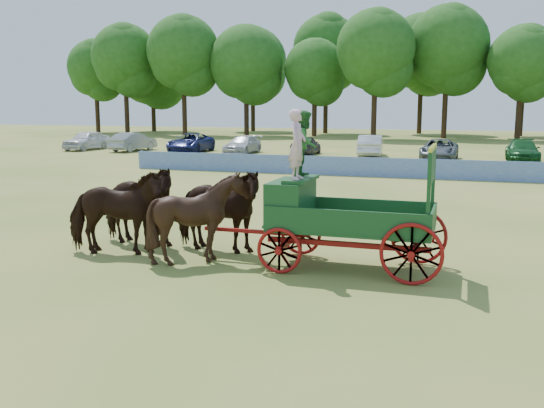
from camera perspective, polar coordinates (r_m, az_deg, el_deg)
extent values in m
plane|color=#AA974C|center=(16.11, -1.59, -4.66)|extent=(160.00, 160.00, 0.00)
imported|color=black|center=(16.25, -14.54, -0.75)|extent=(2.90, 1.85, 2.27)
imported|color=black|center=(17.18, -12.58, -0.14)|extent=(2.82, 1.57, 2.27)
imported|color=black|center=(15.11, -6.84, -1.27)|extent=(2.25, 2.04, 2.27)
imported|color=black|center=(16.10, -5.20, -0.59)|extent=(2.75, 1.39, 2.27)
cube|color=maroon|center=(14.96, 1.77, -3.40)|extent=(0.12, 2.00, 0.12)
cube|color=maroon|center=(14.43, 13.31, -4.13)|extent=(0.12, 2.00, 0.12)
cube|color=maroon|center=(14.07, 7.03, -3.80)|extent=(3.80, 0.10, 0.12)
cube|color=maroon|center=(15.12, 7.83, -2.88)|extent=(3.80, 0.10, 0.12)
cube|color=maroon|center=(15.20, -1.48, -2.62)|extent=(2.80, 0.09, 0.09)
cube|color=#1A4E25|center=(14.54, 7.47, -2.24)|extent=(3.80, 1.80, 0.10)
cube|color=#1A4E25|center=(13.63, 6.81, -1.73)|extent=(3.80, 0.06, 0.55)
cube|color=#1A4E25|center=(15.33, 8.10, -0.51)|extent=(3.80, 0.06, 0.55)
cube|color=#1A4E25|center=(14.26, 14.94, -1.48)|extent=(0.06, 1.80, 0.55)
cube|color=#1A4E25|center=(14.78, 1.79, 0.19)|extent=(0.85, 1.70, 1.05)
cube|color=#1A4E25|center=(14.63, 2.74, 2.35)|extent=(0.55, 1.50, 0.08)
cube|color=#1A4E25|center=(14.92, 0.39, -0.49)|extent=(0.10, 1.60, 0.65)
cube|color=#1A4E25|center=(14.92, 1.05, -1.66)|extent=(0.55, 1.60, 0.06)
cube|color=#1A4E25|center=(13.37, 14.51, 0.65)|extent=(0.08, 0.08, 1.80)
cube|color=#1A4E25|center=(14.95, 14.92, 1.54)|extent=(0.08, 0.08, 1.80)
cube|color=#1A4E25|center=(14.09, 14.83, 3.53)|extent=(0.07, 1.75, 0.75)
cube|color=gold|center=(14.06, 14.90, 5.15)|extent=(0.08, 1.80, 0.09)
cube|color=gold|center=(14.09, 14.67, 3.54)|extent=(0.02, 1.30, 0.12)
torus|color=maroon|center=(14.09, 0.68, -4.42)|extent=(1.09, 0.09, 1.09)
torus|color=maroon|center=(15.86, 2.74, -2.85)|extent=(1.09, 0.09, 1.09)
torus|color=maroon|center=(13.49, 12.98, -4.63)|extent=(1.39, 0.09, 1.39)
torus|color=maroon|center=(15.33, 13.63, -2.97)|extent=(1.39, 0.09, 1.39)
imported|color=#EDB5C3|center=(14.21, 2.40, 5.62)|extent=(0.39, 0.60, 1.64)
imported|color=#296927|center=(14.89, 3.13, 5.71)|extent=(0.61, 0.78, 1.60)
cube|color=#1F3CA9|center=(33.48, 7.20, 3.53)|extent=(26.00, 0.08, 1.05)
imported|color=silver|center=(54.53, -17.04, 5.76)|extent=(2.17, 4.89, 1.64)
imported|color=gray|center=(52.18, -12.95, 5.73)|extent=(2.15, 4.84, 1.54)
imported|color=navy|center=(50.06, -7.66, 5.73)|extent=(2.89, 5.65, 1.53)
imported|color=silver|center=(48.42, -2.78, 5.59)|extent=(2.02, 4.77, 1.37)
imported|color=#333338|center=(47.25, 3.20, 5.55)|extent=(1.84, 4.34, 1.46)
imported|color=silver|center=(46.31, 9.25, 5.45)|extent=(2.21, 5.02, 1.60)
imported|color=slate|center=(44.40, 15.48, 4.97)|extent=(2.54, 5.29, 1.46)
imported|color=#144C1E|center=(44.73, 22.50, 4.64)|extent=(2.15, 5.16, 1.49)
cylinder|color=#382314|center=(88.09, -16.10, 8.08)|extent=(0.60, 0.60, 4.82)
sphere|color=#1D4C14|center=(88.21, -16.29, 12.28)|extent=(7.48, 7.48, 7.48)
cylinder|color=#382314|center=(81.80, -13.50, 8.31)|extent=(0.60, 0.60, 5.37)
sphere|color=#1D4C14|center=(82.01, -13.70, 13.34)|extent=(8.43, 8.43, 8.43)
cylinder|color=#382314|center=(77.55, -8.23, 8.50)|extent=(0.60, 0.60, 5.59)
sphere|color=#1D4C14|center=(77.80, -8.37, 14.04)|extent=(8.97, 8.97, 8.97)
cylinder|color=#382314|center=(75.84, -2.42, 8.30)|extent=(0.60, 0.60, 4.86)
sphere|color=#1D4C14|center=(75.99, -2.45, 13.22)|extent=(9.02, 9.02, 9.02)
cylinder|color=#382314|center=(74.84, 4.00, 8.08)|extent=(0.60, 0.60, 4.37)
sphere|color=#1D4C14|center=(74.93, 4.06, 12.56)|extent=(7.36, 7.36, 7.36)
cylinder|color=#382314|center=(69.25, 9.57, 8.28)|extent=(0.60, 0.60, 5.38)
sphere|color=#1D4C14|center=(69.50, 9.73, 14.24)|extent=(8.66, 8.66, 8.66)
cylinder|color=#382314|center=(72.52, 15.93, 8.20)|extent=(0.60, 0.60, 5.63)
sphere|color=#1D4C14|center=(72.80, 16.21, 14.15)|extent=(9.11, 9.11, 9.11)
cylinder|color=#382314|center=(70.76, 22.17, 7.43)|extent=(0.60, 0.60, 4.59)
sphere|color=#1D4C14|center=(70.89, 22.48, 12.40)|extent=(7.14, 7.14, 7.14)
cylinder|color=#382314|center=(89.12, -11.08, 8.22)|extent=(0.60, 0.60, 4.63)
sphere|color=#1D4C14|center=(89.23, -11.21, 12.21)|extent=(9.71, 9.71, 9.71)
cylinder|color=#382314|center=(88.34, -1.80, 8.63)|extent=(0.60, 0.60, 5.38)
sphere|color=#1D4C14|center=(88.53, -1.83, 13.31)|extent=(9.59, 9.59, 9.59)
cylinder|color=#382314|center=(81.84, 5.06, 8.77)|extent=(0.60, 0.60, 6.04)
sphere|color=#1D4C14|center=(82.16, 5.15, 14.43)|extent=(8.74, 8.74, 8.74)
cylinder|color=#382314|center=(82.78, 13.74, 8.46)|extent=(0.60, 0.60, 5.80)
sphere|color=#1D4C14|center=(83.05, 13.95, 13.83)|extent=(9.59, 9.59, 9.59)
cylinder|color=#382314|center=(80.22, 22.38, 7.73)|extent=(0.60, 0.60, 5.03)
sphere|color=#1D4C14|center=(80.38, 22.69, 12.53)|extent=(8.15, 8.15, 8.15)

